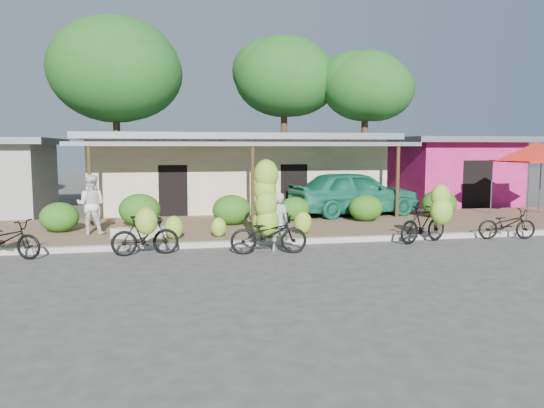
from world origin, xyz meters
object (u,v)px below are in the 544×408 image
Objects in this scene: sack_near at (154,233)px; bystander at (91,205)px; tree_far_center at (111,68)px; bike_left at (145,233)px; bike_far_left at (3,237)px; vendor at (278,222)px; bike_far_right at (507,224)px; bike_right at (429,218)px; red_canopy at (537,152)px; sack_far at (125,233)px; tree_center_right at (280,75)px; bike_center at (267,217)px; tree_near_right at (361,84)px; teal_van at (354,193)px.

bystander reaches higher than sack_near.
tree_far_center reaches higher than bike_left.
vendor is (6.93, -0.34, 0.22)m from bike_far_left.
tree_far_center is 5.16× the size of bike_far_right.
bike_far_left is at bearing 80.29° from bike_left.
bike_right is at bearing -13.70° from sack_near.
red_canopy is 4.12× the size of sack_near.
bike_far_right is at bearing -105.81° from bike_right.
vendor is (4.16, -2.27, 0.54)m from sack_far.
sack_near is at bearing -116.71° from tree_center_right.
bike_center is 7.55m from bike_far_right.
bike_left is 3.49m from vendor.
red_canopy is 12.04m from bike_center.
red_canopy is at bearing -57.18° from tree_center_right.
sack_near is at bearing -133.23° from tree_near_right.
bike_center is 1.30× the size of bike_right.
tree_near_right is 14.29m from bike_far_right.
bike_far_right is (2.72, 0.24, -0.28)m from bike_right.
vendor reaches higher than bike_left.
bike_far_left is 3.39m from sack_far.
bike_right is at bearing -176.90° from vendor.
bystander is at bearing -10.20° from bike_far_left.
tree_near_right reaches higher than sack_far.
bike_far_right is (-3.68, -3.59, -2.15)m from red_canopy.
bike_right is at bearing -69.35° from bike_far_left.
bike_far_right is at bearing 177.94° from bystander.
sack_far is at bearing -33.92° from bike_far_left.
red_canopy is 15.34m from sack_far.
teal_van is (8.48, 3.71, 0.74)m from sack_far.
sack_near is at bearing -80.23° from tree_far_center.
teal_van is at bearing -42.71° from tree_far_center.
bike_center reaches higher than bystander.
red_canopy is 2.20× the size of vendor.
teal_van is at bearing -42.20° from bike_far_left.
tree_far_center reaches higher than vendor.
red_canopy is 1.91× the size of bystander.
bike_far_right is (-0.24, -13.12, -5.65)m from tree_near_right.
vendor is (3.48, -0.09, 0.20)m from bike_left.
red_canopy reaches higher than vendor.
bike_far_right is (10.69, 0.38, -0.14)m from bike_left.
bystander is at bearing 23.42° from bike_left.
bystander is at bearing 98.16° from teal_van.
red_canopy reaches higher than bike_left.
tree_center_right is 17.05m from vendor.
bystander is (-1.04, 0.91, 0.78)m from sack_far.
bike_center is 1.35× the size of bike_far_right.
sack_near is 3.98m from vendor.
bike_right reaches higher than vendor.
tree_far_center is at bearing 173.42° from tree_near_right.
tree_near_right reaches higher than bike_far_right.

